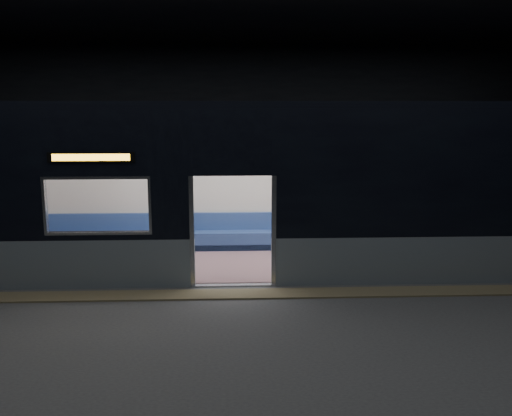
{
  "coord_description": "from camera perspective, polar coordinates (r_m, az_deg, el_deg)",
  "views": [
    {
      "loc": [
        0.0,
        -8.53,
        3.21
      ],
      "look_at": [
        0.47,
        2.3,
        1.23
      ],
      "focal_mm": 38.0,
      "sensor_mm": 36.0,
      "label": 1
    }
  ],
  "objects": [
    {
      "name": "station_floor",
      "position": [
        9.11,
        -2.38,
        -10.32
      ],
      "size": [
        24.0,
        14.0,
        0.01
      ],
      "primitive_type": "cube",
      "color": "#47494C",
      "rests_on": "ground"
    },
    {
      "name": "station_envelope",
      "position": [
        8.54,
        -2.56,
        13.39
      ],
      "size": [
        24.0,
        14.0,
        5.0
      ],
      "color": "black",
      "rests_on": "station_floor"
    },
    {
      "name": "tactile_strip",
      "position": [
        9.62,
        -2.38,
        -9.05
      ],
      "size": [
        22.8,
        0.5,
        0.03
      ],
      "primitive_type": "cube",
      "color": "#8C7F59",
      "rests_on": "station_floor"
    },
    {
      "name": "metro_car",
      "position": [
        11.15,
        -2.48,
        3.32
      ],
      "size": [
        18.0,
        3.04,
        3.35
      ],
      "color": "gray",
      "rests_on": "station_floor"
    },
    {
      "name": "passenger",
      "position": [
        12.74,
        12.37,
        -0.93
      ],
      "size": [
        0.41,
        0.66,
        1.3
      ],
      "rotation": [
        0.0,
        0.0,
        -0.19
      ],
      "color": "black",
      "rests_on": "metro_car"
    },
    {
      "name": "handbag",
      "position": [
        12.58,
        12.8,
        -1.61
      ],
      "size": [
        0.29,
        0.26,
        0.12
      ],
      "primitive_type": "cube",
      "rotation": [
        0.0,
        0.0,
        0.23
      ],
      "color": "black",
      "rests_on": "passenger"
    },
    {
      "name": "transit_map",
      "position": [
        13.46,
        19.36,
        2.53
      ],
      "size": [
        1.12,
        0.03,
        0.73
      ],
      "primitive_type": "cube",
      "color": "white",
      "rests_on": "metro_car"
    }
  ]
}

